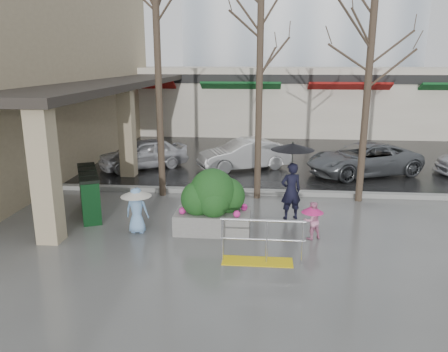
% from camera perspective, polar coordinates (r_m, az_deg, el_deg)
% --- Properties ---
extents(ground, '(120.00, 120.00, 0.00)m').
position_cam_1_polar(ground, '(11.31, -2.17, -8.21)').
color(ground, '#51514F').
rests_on(ground, ground).
extents(street_asphalt, '(120.00, 36.00, 0.01)m').
position_cam_1_polar(street_asphalt, '(32.64, 2.85, 7.09)').
color(street_asphalt, black).
rests_on(street_asphalt, ground).
extents(curb, '(120.00, 0.30, 0.15)m').
position_cam_1_polar(curb, '(15.02, -0.21, -1.97)').
color(curb, gray).
rests_on(curb, ground).
extents(near_building, '(6.00, 18.00, 8.00)m').
position_cam_1_polar(near_building, '(21.05, -24.86, 12.38)').
color(near_building, tan).
rests_on(near_building, ground).
extents(canopy_slab, '(2.80, 18.00, 0.25)m').
position_cam_1_polar(canopy_slab, '(19.34, -13.65, 12.09)').
color(canopy_slab, '#2D2823').
rests_on(canopy_slab, pillar_front).
extents(pillar_front, '(0.55, 0.55, 3.50)m').
position_cam_1_polar(pillar_front, '(11.46, -22.33, 0.21)').
color(pillar_front, tan).
rests_on(pillar_front, ground).
extents(pillar_back, '(0.55, 0.55, 3.50)m').
position_cam_1_polar(pillar_back, '(17.35, -12.55, 5.65)').
color(pillar_back, tan).
rests_on(pillar_back, ground).
extents(storefront_row, '(34.00, 6.74, 4.00)m').
position_cam_1_polar(storefront_row, '(28.38, 6.64, 9.91)').
color(storefront_row, beige).
rests_on(storefront_row, ground).
extents(handrail, '(1.90, 0.50, 1.03)m').
position_cam_1_polar(handrail, '(9.97, 4.77, -9.18)').
color(handrail, yellow).
rests_on(handrail, ground).
extents(tree_west, '(3.20, 3.20, 6.80)m').
position_cam_1_polar(tree_west, '(14.33, -8.76, 17.33)').
color(tree_west, '#382B21').
rests_on(tree_west, ground).
extents(tree_midwest, '(3.20, 3.20, 7.00)m').
position_cam_1_polar(tree_midwest, '(13.93, 4.78, 18.14)').
color(tree_midwest, '#382B21').
rests_on(tree_midwest, ground).
extents(tree_mideast, '(3.20, 3.20, 6.50)m').
position_cam_1_polar(tree_mideast, '(14.26, 18.66, 15.86)').
color(tree_mideast, '#382B21').
rests_on(tree_mideast, ground).
extents(woman, '(1.23, 1.23, 2.26)m').
position_cam_1_polar(woman, '(12.42, 8.83, 0.35)').
color(woman, black).
rests_on(woman, ground).
extents(child_pink, '(0.59, 0.57, 0.98)m').
position_cam_1_polar(child_pink, '(11.35, 11.44, -5.34)').
color(child_pink, pink).
rests_on(child_pink, ground).
extents(child_blue, '(0.81, 0.81, 1.23)m').
position_cam_1_polar(child_blue, '(11.68, -11.35, -3.77)').
color(child_blue, '#76A2D3').
rests_on(child_blue, ground).
extents(planter, '(1.98, 1.17, 1.73)m').
position_cam_1_polar(planter, '(11.49, -1.44, -3.41)').
color(planter, '#65625E').
rests_on(planter, ground).
extents(news_boxes, '(1.45, 2.32, 1.30)m').
position_cam_1_polar(news_boxes, '(13.53, -17.20, -2.04)').
color(news_boxes, '#0B3415').
rests_on(news_boxes, ground).
extents(car_a, '(3.89, 3.31, 1.26)m').
position_cam_1_polar(car_a, '(18.67, -10.50, 2.89)').
color(car_a, silver).
rests_on(car_a, ground).
extents(car_b, '(4.03, 2.84, 1.26)m').
position_cam_1_polar(car_b, '(18.23, 2.66, 2.84)').
color(car_b, silver).
rests_on(car_b, ground).
extents(car_c, '(4.99, 3.62, 1.26)m').
position_cam_1_polar(car_c, '(18.20, 17.73, 2.12)').
color(car_c, '#5A5D61').
rests_on(car_c, ground).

